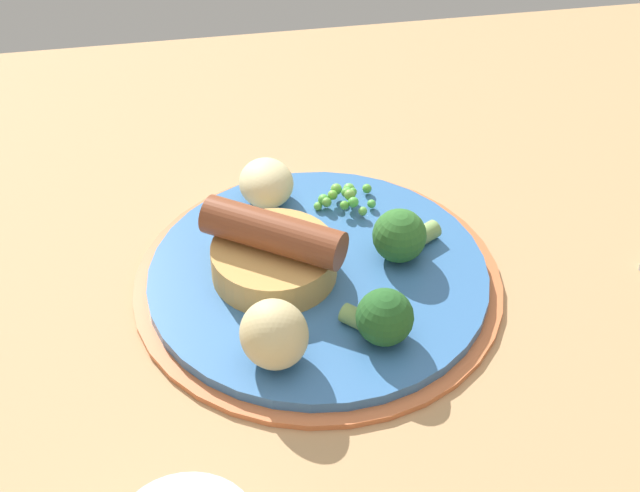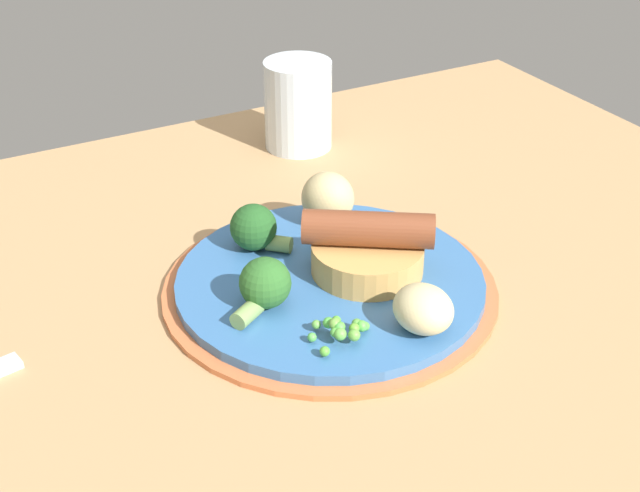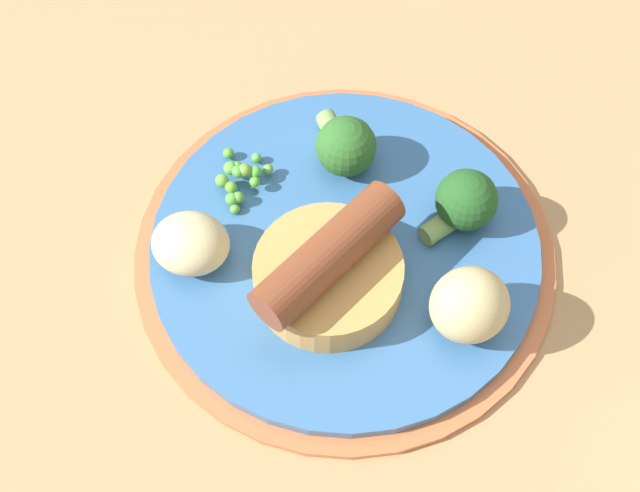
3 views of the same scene
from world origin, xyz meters
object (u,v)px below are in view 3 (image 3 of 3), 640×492
(pea_pile, at_px, (239,177))
(broccoli_floret_near, at_px, (345,145))
(potato_chunk_0, at_px, (469,305))
(sausage_pudding, at_px, (328,270))
(potato_chunk_1, at_px, (191,244))
(dinner_plate, at_px, (342,250))
(broccoli_floret_far, at_px, (465,202))

(pea_pile, distance_m, broccoli_floret_near, 0.08)
(potato_chunk_0, bearing_deg, pea_pile, -115.58)
(broccoli_floret_near, xyz_separation_m, potato_chunk_0, (0.11, 0.10, 0.01))
(sausage_pudding, height_order, potato_chunk_1, sausage_pudding)
(broccoli_floret_near, bearing_deg, potato_chunk_0, 9.78)
(dinner_plate, relative_size, sausage_pudding, 2.63)
(broccoli_floret_near, bearing_deg, pea_pile, -95.93)
(dinner_plate, bearing_deg, potato_chunk_0, 63.01)
(broccoli_floret_near, bearing_deg, potato_chunk_1, -73.09)
(dinner_plate, bearing_deg, pea_pile, -113.99)
(broccoli_floret_near, xyz_separation_m, broccoli_floret_far, (0.03, 0.09, -0.00))
(potato_chunk_0, bearing_deg, sausage_pudding, -96.92)
(pea_pile, bearing_deg, potato_chunk_1, -15.17)
(pea_pile, height_order, potato_chunk_0, potato_chunk_0)
(dinner_plate, relative_size, pea_pile, 5.18)
(sausage_pudding, distance_m, broccoli_floret_near, 0.10)
(dinner_plate, height_order, potato_chunk_0, potato_chunk_0)
(broccoli_floret_far, distance_m, potato_chunk_1, 0.18)
(sausage_pudding, distance_m, broccoli_floret_far, 0.10)
(broccoli_floret_near, distance_m, potato_chunk_0, 0.15)
(dinner_plate, height_order, broccoli_floret_far, broccoli_floret_far)
(dinner_plate, relative_size, broccoli_floret_far, 5.59)
(sausage_pudding, bearing_deg, dinner_plate, 26.71)
(dinner_plate, height_order, broccoli_floret_near, broccoli_floret_near)
(potato_chunk_0, height_order, potato_chunk_1, potato_chunk_0)
(pea_pile, relative_size, broccoli_floret_far, 1.08)
(sausage_pudding, xyz_separation_m, broccoli_floret_far, (-0.07, 0.08, -0.00))
(sausage_pudding, bearing_deg, broccoli_floret_near, 36.40)
(pea_pile, height_order, broccoli_floret_far, broccoli_floret_far)
(potato_chunk_0, bearing_deg, broccoli_floret_far, -172.84)
(sausage_pudding, bearing_deg, broccoli_floret_far, -16.63)
(potato_chunk_1, bearing_deg, pea_pile, 164.83)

